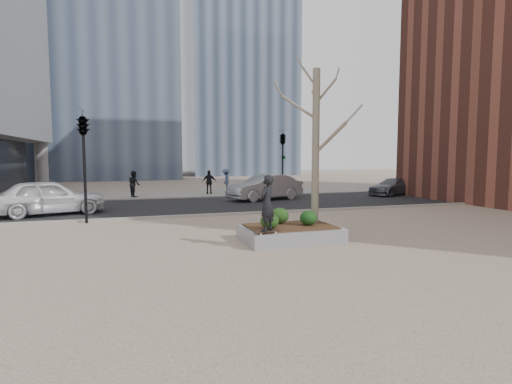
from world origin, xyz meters
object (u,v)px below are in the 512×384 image
object	(u,v)px
planter	(290,234)
skateboarder	(267,203)
police_car	(49,197)
skateboard	(267,232)

from	to	relation	value
planter	skateboarder	bearing A→B (deg)	-141.73
planter	skateboarder	world-z (taller)	skateboarder
planter	skateboarder	distance (m)	1.78
planter	police_car	size ratio (longest dim) A/B	0.63
planter	police_car	world-z (taller)	police_car
planter	skateboard	distance (m)	1.41
skateboard	skateboarder	size ratio (longest dim) A/B	0.48
skateboard	skateboarder	xyz separation A→B (m)	(0.00, 0.00, 0.85)
planter	skateboard	world-z (taller)	skateboard
police_car	skateboard	bearing A→B (deg)	-157.79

